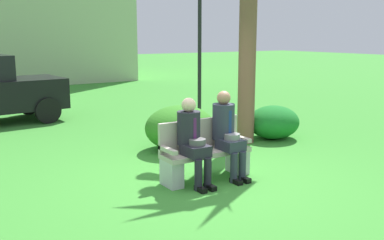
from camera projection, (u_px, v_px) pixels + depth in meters
ground_plane at (212, 181)px, 6.64m from camera, size 80.00×80.00×0.00m
park_bench at (204, 153)px, 6.69m from camera, size 1.41×0.44×0.90m
seated_man_left at (192, 137)px, 6.37m from camera, size 0.34×0.72×1.27m
seated_man_right at (227, 130)px, 6.70m from camera, size 0.34×0.72×1.33m
shrub_near_bench at (180, 128)px, 8.37m from camera, size 1.36×1.25×0.85m
shrub_mid_lawn at (273, 122)px, 9.29m from camera, size 1.12×1.02×0.70m
street_lamp at (200, 32)px, 11.60m from camera, size 0.24×0.24×3.65m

